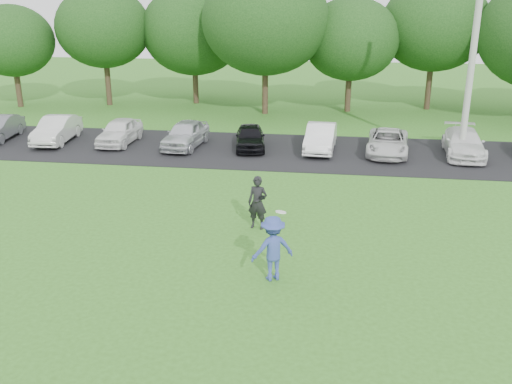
# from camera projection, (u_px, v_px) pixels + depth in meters

# --- Properties ---
(ground) EXTENTS (100.00, 100.00, 0.00)m
(ground) POSITION_uv_depth(u_px,v_px,m) (237.00, 285.00, 14.47)
(ground) COLOR #356A1E
(ground) RESTS_ON ground
(parking_lot) EXTENTS (32.00, 6.50, 0.03)m
(parking_lot) POSITION_uv_depth(u_px,v_px,m) (284.00, 151.00, 26.61)
(parking_lot) COLOR black
(parking_lot) RESTS_ON ground
(utility_pole) EXTENTS (0.28, 0.28, 9.82)m
(utility_pole) POSITION_uv_depth(u_px,v_px,m) (474.00, 46.00, 23.74)
(utility_pole) COLOR #AEAFA9
(utility_pole) RESTS_ON ground
(frisbee_player) EXTENTS (1.29, 1.08, 1.96)m
(frisbee_player) POSITION_uv_depth(u_px,v_px,m) (273.00, 248.00, 14.52)
(frisbee_player) COLOR #364798
(frisbee_player) RESTS_ON ground
(camera_bystander) EXTENTS (0.68, 0.50, 1.69)m
(camera_bystander) POSITION_uv_depth(u_px,v_px,m) (258.00, 203.00, 17.73)
(camera_bystander) COLOR black
(camera_bystander) RESTS_ON ground
(parked_cars) EXTENTS (30.27, 4.38, 1.25)m
(parked_cars) POSITION_uv_depth(u_px,v_px,m) (281.00, 138.00, 26.60)
(parked_cars) COLOR slate
(parked_cars) RESTS_ON parking_lot
(tree_row) EXTENTS (42.39, 9.85, 8.64)m
(tree_row) POSITION_uv_depth(u_px,v_px,m) (326.00, 30.00, 33.90)
(tree_row) COLOR #38281C
(tree_row) RESTS_ON ground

